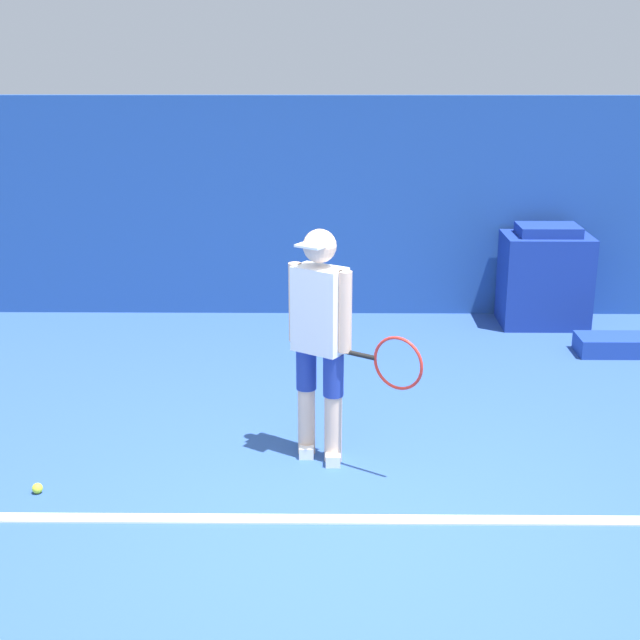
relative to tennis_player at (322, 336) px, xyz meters
name	(u,v)px	position (x,y,z in m)	size (l,w,h in m)	color
ground_plane	(348,536)	(0.16, -1.02, -0.89)	(24.00, 24.00, 0.00)	#2D5193
back_wall	(340,207)	(0.16, 3.45, 0.23)	(24.00, 0.10, 2.24)	#234C99
court_baseline	(347,519)	(0.16, -0.85, -0.88)	(21.60, 0.10, 0.01)	white
tennis_player	(322,336)	(0.00, 0.00, 0.00)	(0.86, 0.61, 1.60)	beige
tennis_ball	(37,488)	(-1.81, -0.53, -0.85)	(0.07, 0.07, 0.07)	#D1E533
covered_chair	(545,278)	(2.21, 3.05, -0.40)	(0.86, 0.59, 1.02)	navy
equipment_bag	(619,345)	(2.72, 2.16, -0.80)	(0.77, 0.35, 0.17)	#1E3D99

